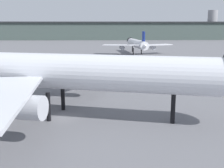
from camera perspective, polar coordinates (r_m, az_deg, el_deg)
The scene contains 5 objects.
ground at distance 43.24m, azimuth -10.07°, elevation -6.90°, with size 900.00×900.00×0.00m, color slate.
airliner_near_gate at distance 42.63m, azimuth -8.98°, elevation 2.35°, with size 54.23×48.65×15.51m.
airliner_far_taxiway at distance 135.71m, azimuth 5.06°, elevation 8.15°, with size 33.58×37.08×10.92m.
terminal_building at distance 265.60m, azimuth 0.73°, elevation 10.83°, with size 235.40×31.21×26.76m.
baggage_tug_wing at distance 73.70m, azimuth 1.10°, elevation 1.93°, with size 3.56×2.79×1.85m.
Camera 1 is at (7.04, -40.34, 13.89)m, focal length 44.99 mm.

